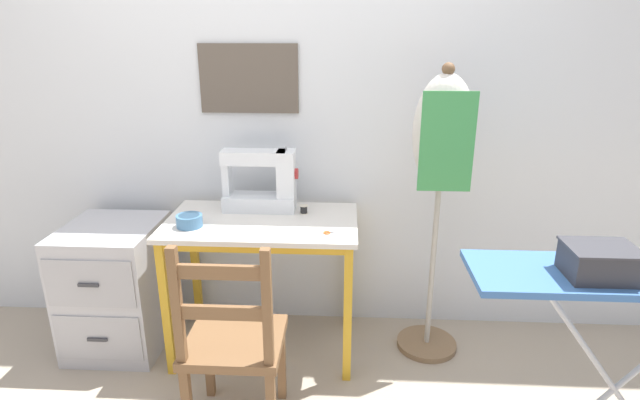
# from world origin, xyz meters

# --- Properties ---
(ground_plane) EXTENTS (14.00, 14.00, 0.00)m
(ground_plane) POSITION_xyz_m (0.00, 0.00, 0.00)
(ground_plane) COLOR tan
(wall_back) EXTENTS (10.00, 0.07, 2.55)m
(wall_back) POSITION_xyz_m (-0.00, 0.63, 1.28)
(wall_back) COLOR silver
(wall_back) RESTS_ON ground_plane
(sewing_table) EXTENTS (0.96, 0.56, 0.74)m
(sewing_table) POSITION_xyz_m (0.00, 0.27, 0.64)
(sewing_table) COLOR silver
(sewing_table) RESTS_ON ground_plane
(sewing_machine) EXTENTS (0.39, 0.15, 0.34)m
(sewing_machine) POSITION_xyz_m (-0.01, 0.44, 0.89)
(sewing_machine) COLOR white
(sewing_machine) RESTS_ON sewing_table
(fabric_bowl) EXTENTS (0.13, 0.13, 0.06)m
(fabric_bowl) POSITION_xyz_m (-0.33, 0.17, 0.77)
(fabric_bowl) COLOR teal
(fabric_bowl) RESTS_ON sewing_table
(scissors) EXTENTS (0.13, 0.06, 0.01)m
(scissors) POSITION_xyz_m (0.36, 0.13, 0.75)
(scissors) COLOR silver
(scissors) RESTS_ON sewing_table
(thread_spool_near_machine) EXTENTS (0.04, 0.04, 0.04)m
(thread_spool_near_machine) POSITION_xyz_m (0.20, 0.39, 0.76)
(thread_spool_near_machine) COLOR black
(thread_spool_near_machine) RESTS_ON sewing_table
(wooden_chair) EXTENTS (0.40, 0.38, 0.91)m
(wooden_chair) POSITION_xyz_m (-0.03, -0.30, 0.42)
(wooden_chair) COLOR brown
(wooden_chair) RESTS_ON ground_plane
(filing_cabinet) EXTENTS (0.47, 0.53, 0.69)m
(filing_cabinet) POSITION_xyz_m (-0.80, 0.28, 0.34)
(filing_cabinet) COLOR #B7B7BC
(filing_cabinet) RESTS_ON ground_plane
(dress_form) EXTENTS (0.32, 0.32, 1.51)m
(dress_form) POSITION_xyz_m (0.88, 0.33, 1.08)
(dress_form) COLOR #846647
(dress_form) RESTS_ON ground_plane
(ironing_board) EXTENTS (1.10, 0.31, 0.90)m
(ironing_board) POSITION_xyz_m (1.38, -0.52, 0.84)
(ironing_board) COLOR #3D6BAD
(ironing_board) RESTS_ON ground_plane
(storage_box) EXTENTS (0.22, 0.17, 0.10)m
(storage_box) POSITION_xyz_m (1.23, -0.55, 0.95)
(storage_box) COLOR #333338
(storage_box) RESTS_ON ironing_board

